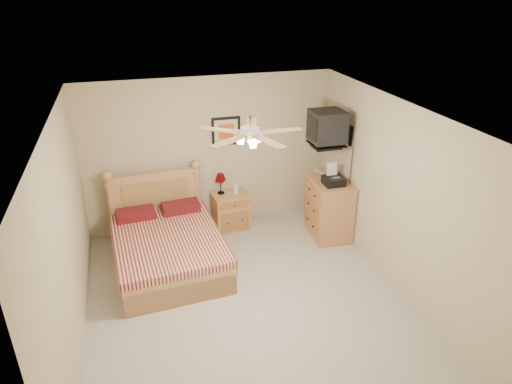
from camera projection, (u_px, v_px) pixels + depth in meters
floor at (247, 303)px, 5.91m from camera, size 4.50×4.50×0.00m
ceiling at (245, 115)px, 4.84m from camera, size 4.00×4.50×0.04m
wall_back at (210, 154)px, 7.33m from camera, size 4.00×0.04×2.50m
wall_front at (324, 356)px, 3.42m from camera, size 4.00×0.04×2.50m
wall_left at (66, 243)px, 4.87m from camera, size 0.04×4.50×2.50m
wall_right at (396, 198)px, 5.88m from camera, size 0.04×4.50×2.50m
bed at (167, 230)px, 6.40m from camera, size 1.58×2.00×1.23m
nightstand at (231, 211)px, 7.59m from camera, size 0.61×0.48×0.61m
table_lamp at (221, 183)px, 7.42m from camera, size 0.22×0.22×0.35m
lotion_bottle at (236, 188)px, 7.42m from camera, size 0.10×0.10×0.23m
framed_picture at (226, 131)px, 7.23m from camera, size 0.46×0.04×0.46m
dresser at (329, 208)px, 7.31m from camera, size 0.62×0.85×0.95m
fax_machine at (334, 175)px, 6.92m from camera, size 0.31×0.33×0.32m
magazine_lower at (320, 173)px, 7.35m from camera, size 0.26×0.31×0.03m
magazine_upper at (322, 172)px, 7.34m from camera, size 0.25×0.32×0.02m
wall_tv at (337, 128)px, 6.74m from camera, size 0.56×0.46×0.58m
ceiling_fan at (250, 133)px, 4.73m from camera, size 1.14×1.14×0.28m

